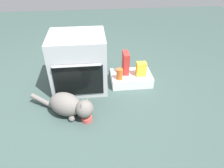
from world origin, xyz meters
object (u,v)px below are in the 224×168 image
cereal_box (126,63)px  snack_bag (141,69)px  pantry_cabinet (131,78)px  sauce_jar (120,74)px  oven (79,62)px  food_bowl (87,118)px  cat (69,105)px

cereal_box → snack_bag: bearing=-25.9°
pantry_cabinet → sauce_jar: bearing=-150.4°
cereal_box → snack_bag: cereal_box is taller
sauce_jar → oven: bearing=168.6°
pantry_cabinet → snack_bag: bearing=-17.8°
oven → cereal_box: oven is taller
pantry_cabinet → cereal_box: 0.22m
sauce_jar → food_bowl: bearing=-127.1°
snack_bag → sauce_jar: snack_bag is taller
cat → cereal_box: cereal_box is taller
snack_bag → pantry_cabinet: bearing=162.2°
cat → sauce_jar: sauce_jar is taller
pantry_cabinet → sauce_jar: size_ratio=3.69×
snack_bag → sauce_jar: 0.29m
oven → sauce_jar: 0.52m
oven → snack_bag: bearing=-2.9°
oven → snack_bag: (0.77, -0.04, -0.12)m
cat → pantry_cabinet: bearing=65.3°
pantry_cabinet → food_bowl: 0.87m
oven → sauce_jar: bearing=-11.4°
cereal_box → oven: bearing=-175.0°
food_bowl → snack_bag: snack_bag is taller
pantry_cabinet → cat: size_ratio=0.73×
snack_bag → sauce_jar: size_ratio=1.29×
oven → sauce_jar: (0.49, -0.10, -0.14)m
food_bowl → cereal_box: cereal_box is taller
oven → pantry_cabinet: (0.65, -0.00, -0.28)m
pantry_cabinet → oven: bearing=179.8°
food_bowl → cereal_box: (0.51, 0.70, 0.24)m
food_bowl → sauce_jar: size_ratio=0.81×
food_bowl → sauce_jar: bearing=52.9°
oven → sauce_jar: oven is taller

